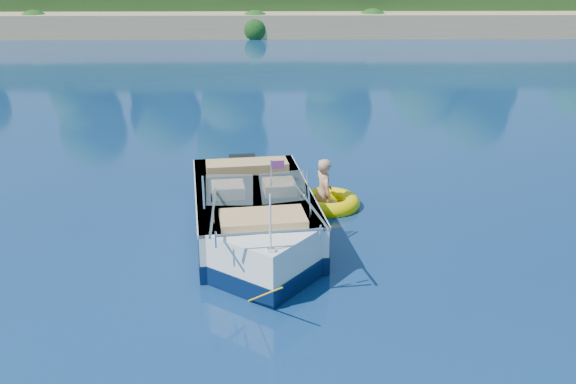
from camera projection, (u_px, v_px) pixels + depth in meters
The scene contains 4 objects.
ground at pixel (155, 346), 9.10m from camera, with size 160.00×160.00×0.00m, color #091840.
motorboat at pixel (255, 221), 12.31m from camera, with size 2.77×6.23×2.08m.
tow_tube at pixel (329, 203), 14.05m from camera, with size 1.42×1.42×0.36m.
boy at pixel (323, 206), 14.09m from camera, with size 0.59×0.39×1.62m, color tan.
Camera 1 is at (1.74, -7.79, 5.24)m, focal length 40.00 mm.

